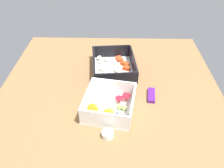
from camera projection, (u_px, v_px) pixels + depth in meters
The scene contains 5 objects.
table_surface at pixel (110, 92), 81.15cm from camera, with size 80.00×80.00×2.00cm, color brown.
pasta_container at pixel (114, 67), 88.78cm from camera, with size 21.60×17.93×6.01cm.
fruit_bowl at pixel (110, 105), 71.36cm from camera, with size 18.14×17.68×6.36cm.
candy_bar at pixel (151, 95), 77.48cm from camera, with size 7.00×2.40×1.20cm, color #51197A.
paper_cup_liner at pixel (107, 134), 63.95cm from camera, with size 3.44×3.44×1.93cm, color white.
Camera 1 is at (61.05, 2.21, 54.51)cm, focal length 35.69 mm.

